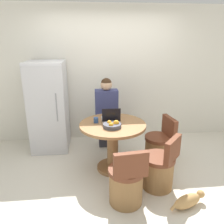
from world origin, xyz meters
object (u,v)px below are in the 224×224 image
chair_near_camera (126,183)px  fruit_bowl (112,125)px  refrigerator (49,106)px  chair_right_side (159,147)px  laptop (111,118)px  person_seated (106,111)px  dining_table (113,138)px  cat (188,201)px  chair_near_right_corner (159,170)px

chair_near_camera → fruit_bowl: size_ratio=2.98×
refrigerator → chair_near_camera: bearing=-54.8°
chair_near_camera → chair_right_side: same height
laptop → fruit_bowl: bearing=88.9°
person_seated → fruit_bowl: person_seated is taller
dining_table → cat: (0.83, -0.94, -0.44)m
refrigerator → person_seated: refrigerator is taller
chair_near_right_corner → fruit_bowl: size_ratio=2.98×
fruit_bowl → cat: size_ratio=0.52×
person_seated → fruit_bowl: bearing=91.4°
chair_near_camera → laptop: 1.07m
dining_table → chair_near_right_corner: 0.82m
chair_near_camera → person_seated: person_seated is taller
refrigerator → laptop: (1.06, -0.72, 0.00)m
chair_near_camera → laptop: size_ratio=2.79×
chair_right_side → laptop: laptop is taller
chair_right_side → chair_near_right_corner: bearing=-25.0°
chair_near_camera → person_seated: bearing=-91.6°
dining_table → cat: dining_table is taller
chair_near_camera → cat: chair_near_camera is taller
chair_right_side → cat: size_ratio=1.55×
person_seated → chair_near_right_corner: bearing=116.6°
refrigerator → laptop: bearing=-34.3°
refrigerator → chair_near_right_corner: (1.66, -1.40, -0.53)m
chair_right_side → person_seated: size_ratio=0.58×
chair_near_camera → cat: bearing=161.7°
dining_table → fruit_bowl: (-0.02, -0.14, 0.28)m
chair_right_side → laptop: bearing=-100.8°
laptop → cat: bearing=128.1°
refrigerator → dining_table: size_ratio=1.62×
chair_right_side → refrigerator: bearing=-120.4°
cat → chair_right_side: bearing=72.9°
dining_table → chair_near_camera: bearing=-83.5°
cat → laptop: bearing=107.8°
dining_table → laptop: 0.32m
dining_table → refrigerator: bearing=141.0°
chair_right_side → cat: chair_right_side is taller
chair_near_right_corner → cat: bearing=73.4°
dining_table → cat: bearing=-48.3°
refrigerator → chair_near_right_corner: 2.23m
chair_near_right_corner → laptop: size_ratio=2.79×
refrigerator → fruit_bowl: refrigerator is taller
dining_table → chair_near_right_corner: (0.58, -0.52, -0.25)m
chair_near_right_corner → fruit_bowl: 0.89m
refrigerator → chair_right_side: size_ratio=2.06×
refrigerator → dining_table: 1.41m
dining_table → chair_near_right_corner: size_ratio=1.27×
refrigerator → fruit_bowl: size_ratio=6.15×
chair_right_side → laptop: 0.95m
chair_near_right_corner → laptop: 1.04m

